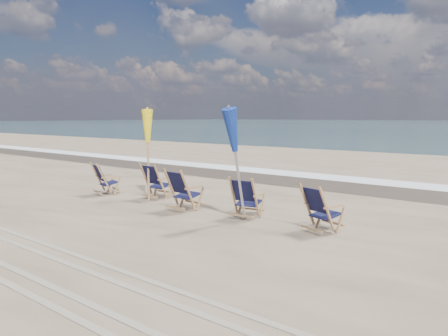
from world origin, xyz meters
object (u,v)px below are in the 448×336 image
object	(u,v)px
beach_chair_1	(160,182)
beach_chair_4	(327,211)
umbrella_yellow	(148,130)
beach_chair_2	(188,191)
beach_chair_0	(104,180)
beach_chair_3	(255,199)
umbrella_blue	(238,133)

from	to	relation	value
beach_chair_1	beach_chair_4	xyz separation A→B (m)	(4.75, -0.40, -0.02)
beach_chair_4	umbrella_yellow	world-z (taller)	umbrella_yellow
beach_chair_2	beach_chair_4	world-z (taller)	beach_chair_2
beach_chair_1	beach_chair_2	xyz separation A→B (m)	(1.55, -0.61, 0.01)
beach_chair_0	beach_chair_2	bearing A→B (deg)	-165.20
beach_chair_3	beach_chair_2	bearing A→B (deg)	2.66
beach_chair_3	umbrella_blue	bearing A→B (deg)	54.27
beach_chair_0	umbrella_blue	size ratio (longest dim) A/B	0.38
umbrella_yellow	beach_chair_4	bearing A→B (deg)	-3.72
beach_chair_3	umbrella_yellow	bearing A→B (deg)	-13.85
beach_chair_2	beach_chair_3	xyz separation A→B (m)	(1.55, 0.38, -0.04)
beach_chair_3	umbrella_yellow	world-z (taller)	umbrella_yellow
umbrella_yellow	umbrella_blue	size ratio (longest dim) A/B	0.99
beach_chair_2	umbrella_blue	world-z (taller)	umbrella_blue
umbrella_blue	beach_chair_1	bearing A→B (deg)	168.33
beach_chair_2	beach_chair_3	size ratio (longest dim) A/B	1.09
umbrella_yellow	umbrella_blue	bearing A→B (deg)	-9.28
beach_chair_2	beach_chair_4	xyz separation A→B (m)	(3.21, 0.21, -0.04)
beach_chair_0	umbrella_yellow	size ratio (longest dim) A/B	0.39
beach_chair_1	beach_chair_2	world-z (taller)	beach_chair_2
beach_chair_3	umbrella_yellow	size ratio (longest dim) A/B	0.39
beach_chair_2	beach_chair_3	world-z (taller)	beach_chair_2
umbrella_blue	umbrella_yellow	bearing A→B (deg)	170.72
beach_chair_2	umbrella_yellow	xyz separation A→B (m)	(-1.90, 0.55, 1.29)
beach_chair_4	beach_chair_3	bearing A→B (deg)	12.88
beach_chair_1	beach_chair_4	size ratio (longest dim) A/B	1.05
umbrella_yellow	beach_chair_2	bearing A→B (deg)	-16.00
beach_chair_0	beach_chair_4	distance (m)	6.34
beach_chair_3	beach_chair_4	bearing A→B (deg)	163.23
beach_chair_4	umbrella_blue	xyz separation A→B (m)	(-1.83, -0.20, 1.34)
beach_chair_4	umbrella_yellow	bearing A→B (deg)	14.85
beach_chair_4	umbrella_blue	world-z (taller)	umbrella_blue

